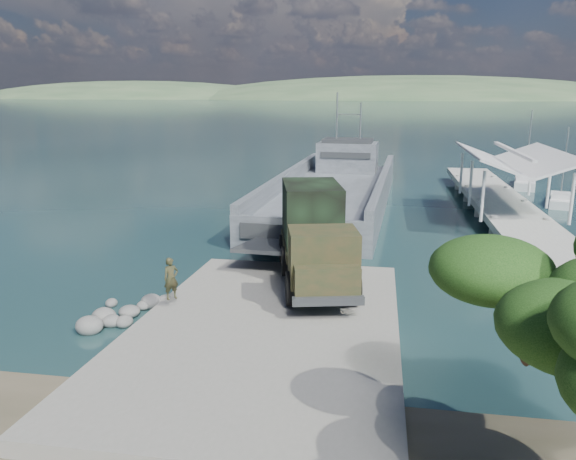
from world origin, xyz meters
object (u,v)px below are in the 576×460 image
Objects in this scene: pier at (511,205)px; soldier at (172,287)px; sailboat_near at (560,200)px; military_truck at (315,235)px; sailboat_far at (525,183)px; landing_craft at (333,197)px.

soldier is (-17.18, -18.88, -0.23)m from pier.
military_truck is at bearing -111.09° from sailboat_near.
sailboat_far reaches higher than soldier.
pier is 5.77× the size of sailboat_far.
sailboat_far reaches higher than military_truck.
soldier is at bearing -97.84° from landing_craft.
pier is at bearing -18.25° from landing_craft.
landing_craft reaches higher than sailboat_near.
sailboat_far is at bearing 111.45° from sailboat_near.
sailboat_near is 0.86× the size of sailboat_far.
sailboat_far is (-0.81, 8.55, 0.06)m from sailboat_near.
landing_craft is 18.87m from sailboat_near.
landing_craft is at bearing -151.37° from sailboat_near.
sailboat_far is (17.59, 12.68, -0.39)m from landing_craft.
soldier is 0.27× the size of sailboat_near.
sailboat_near is at bearing 40.08° from military_truck.
landing_craft is 21.69m from sailboat_far.
sailboat_near is at bearing 15.71° from landing_craft.
landing_craft is 24.25m from soldier.
pier is 18.33m from sailboat_far.
pier is 10.83m from sailboat_near.
sailboat_far is (22.19, 36.48, -0.96)m from soldier.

